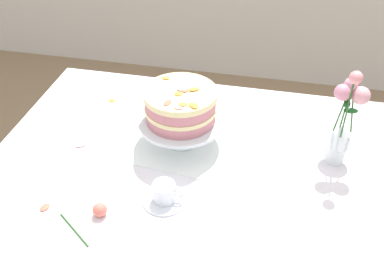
{
  "coord_description": "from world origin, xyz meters",
  "views": [
    {
      "loc": [
        0.19,
        -1.05,
        1.7
      ],
      "look_at": [
        -0.04,
        0.03,
        0.86
      ],
      "focal_mm": 40.98,
      "sensor_mm": 36.0,
      "label": 1
    }
  ],
  "objects_px": {
    "cake_stand": "(181,123)",
    "teacup": "(164,194)",
    "dining_table": "(199,190)",
    "fallen_rose": "(98,211)",
    "flower_vase": "(343,125)",
    "layer_cake": "(181,105)"
  },
  "relations": [
    {
      "from": "cake_stand",
      "to": "fallen_rose",
      "type": "bearing_deg",
      "value": -112.41
    },
    {
      "from": "cake_stand",
      "to": "dining_table",
      "type": "bearing_deg",
      "value": -54.72
    },
    {
      "from": "layer_cake",
      "to": "fallen_rose",
      "type": "bearing_deg",
      "value": -112.42
    },
    {
      "from": "flower_vase",
      "to": "teacup",
      "type": "distance_m",
      "value": 0.59
    },
    {
      "from": "dining_table",
      "to": "teacup",
      "type": "xyz_separation_m",
      "value": [
        -0.07,
        -0.15,
        0.12
      ]
    },
    {
      "from": "cake_stand",
      "to": "layer_cake",
      "type": "distance_m",
      "value": 0.07
    },
    {
      "from": "flower_vase",
      "to": "dining_table",
      "type": "bearing_deg",
      "value": -162.03
    },
    {
      "from": "layer_cake",
      "to": "fallen_rose",
      "type": "distance_m",
      "value": 0.43
    },
    {
      "from": "dining_table",
      "to": "cake_stand",
      "type": "height_order",
      "value": "cake_stand"
    },
    {
      "from": "dining_table",
      "to": "layer_cake",
      "type": "relative_size",
      "value": 5.82
    },
    {
      "from": "layer_cake",
      "to": "flower_vase",
      "type": "distance_m",
      "value": 0.52
    },
    {
      "from": "flower_vase",
      "to": "teacup",
      "type": "bearing_deg",
      "value": -149.68
    },
    {
      "from": "cake_stand",
      "to": "teacup",
      "type": "distance_m",
      "value": 0.28
    },
    {
      "from": "teacup",
      "to": "cake_stand",
      "type": "bearing_deg",
      "value": 93.02
    },
    {
      "from": "teacup",
      "to": "fallen_rose",
      "type": "height_order",
      "value": "teacup"
    },
    {
      "from": "dining_table",
      "to": "fallen_rose",
      "type": "distance_m",
      "value": 0.37
    },
    {
      "from": "cake_stand",
      "to": "flower_vase",
      "type": "xyz_separation_m",
      "value": [
        0.52,
        0.01,
        0.06
      ]
    },
    {
      "from": "dining_table",
      "to": "fallen_rose",
      "type": "height_order",
      "value": "fallen_rose"
    },
    {
      "from": "flower_vase",
      "to": "cake_stand",
      "type": "bearing_deg",
      "value": -178.36
    },
    {
      "from": "dining_table",
      "to": "cake_stand",
      "type": "bearing_deg",
      "value": 125.28
    },
    {
      "from": "fallen_rose",
      "to": "cake_stand",
      "type": "bearing_deg",
      "value": 67.59
    },
    {
      "from": "cake_stand",
      "to": "teacup",
      "type": "xyz_separation_m",
      "value": [
        0.01,
        -0.28,
        -0.06
      ]
    }
  ]
}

